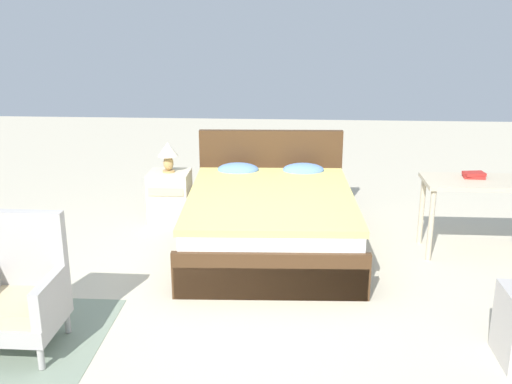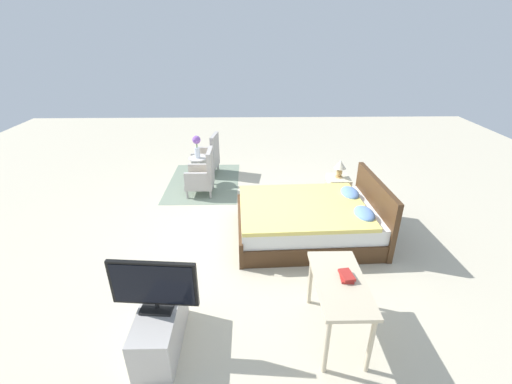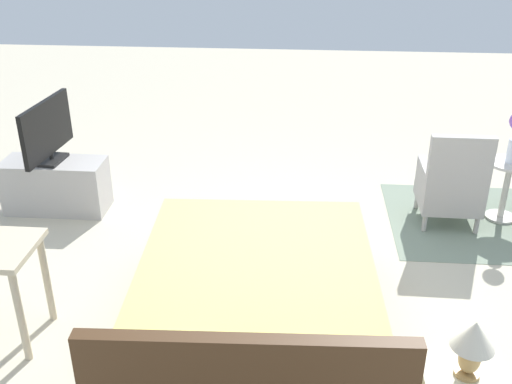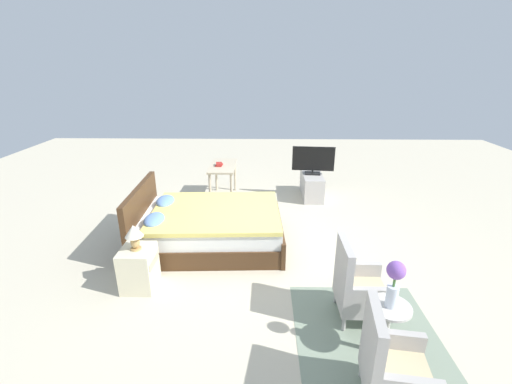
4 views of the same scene
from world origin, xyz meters
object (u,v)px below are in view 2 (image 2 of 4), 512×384
Objects in this scene: side_table at (199,167)px; flower_vase at (197,144)px; nightstand at (337,190)px; tv_stand at (161,327)px; book_stack at (347,276)px; armchair_by_window_right at (202,176)px; tv_flatscreen at (154,285)px; vanity_desk at (340,289)px; armchair_by_window_left at (208,158)px; bed at (310,220)px; table_lamp at (340,166)px.

side_table is 1.21× the size of flower_vase.
nightstand is (1.03, 2.76, -0.09)m from side_table.
book_stack is at bearing 94.98° from tv_stand.
armchair_by_window_right is 4.05m from book_stack.
armchair_by_window_right is at bearing -179.92° from tv_flatscreen.
vanity_desk is at bearing -55.49° from book_stack.
armchair_by_window_left is 0.55m from side_table.
vanity_desk is (-0.12, 1.87, -0.19)m from tv_flatscreen.
side_table reaches higher than nightstand.
side_table is 2.79× the size of book_stack.
side_table reaches higher than tv_stand.
tv_flatscreen is (3.21, -2.60, 0.53)m from nightstand.
flower_vase is at bearing -177.93° from tv_flatscreen.
armchair_by_window_right is 3.73m from tv_flatscreen.
book_stack is (4.07, 2.09, -0.12)m from flower_vase.
tv_stand is (3.21, -2.60, -0.02)m from nightstand.
bed is 3.30m from armchair_by_window_left.
tv_stand is (4.24, 0.15, -0.11)m from side_table.
tv_stand is at bearing 0.09° from armchair_by_window_right.
nightstand is at bearing 69.55° from flower_vase.
armchair_by_window_right reaches higher than tv_stand.
flower_vase is 0.46× the size of vanity_desk.
bed is 1.98m from vanity_desk.
tv_flatscreen is at bearing 2.07° from flower_vase.
table_lamp is at bearing 140.93° from tv_flatscreen.
tv_flatscreen is at bearing 2.07° from side_table.
tv_stand is 0.56m from tv_flatscreen.
tv_flatscreen is 4.20× the size of book_stack.
book_stack is (3.53, 1.94, 0.37)m from armchair_by_window_right.
bed is 4.12× the size of nightstand.
tv_stand is (4.24, 0.15, -0.62)m from flower_vase.
vanity_desk is at bearing 21.99° from armchair_by_window_left.
table_lamp is at bearing 167.60° from book_stack.
tv_stand is 0.92× the size of vanity_desk.
tv_flatscreen is (3.70, 0.01, 0.43)m from armchair_by_window_right.
table_lamp is (-1.13, 0.71, 0.47)m from bed.
side_table is 0.55× the size of vanity_desk.
table_lamp reaches higher than side_table.
bed is 2.60× the size of tv_flatscreen.
bed is 2.98m from side_table.
book_stack is (-0.05, 0.07, 0.13)m from vanity_desk.
side_table is 4.59m from vanity_desk.
vanity_desk is (-0.12, 1.87, 0.37)m from tv_stand.
bed is at bearing 35.31° from armchair_by_window_left.
table_lamp is 3.11m from book_stack.
armchair_by_window_right is at bearing 15.41° from side_table.
tv_stand is at bearing -39.08° from nightstand.
tv_flatscreen is at bearing 0.07° from armchair_by_window_left.
flower_vase is at bearing -15.59° from armchair_by_window_left.
armchair_by_window_left is 1.68× the size of nightstand.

